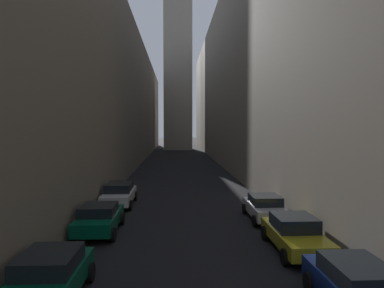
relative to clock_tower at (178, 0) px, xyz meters
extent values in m
plane|color=black|center=(0.00, -36.30, -34.50)|extent=(264.00, 264.00, 0.00)
cube|color=#756B5B|center=(-11.87, -34.30, -25.39)|extent=(12.74, 108.00, 18.23)
cube|color=gray|center=(12.51, -34.30, -22.84)|extent=(14.02, 108.00, 23.32)
cube|color=gray|center=(0.00, 0.00, -8.12)|extent=(6.48, 6.48, 52.76)
cube|color=#05472D|center=(-4.40, -72.55, -33.85)|extent=(1.76, 3.93, 0.65)
cube|color=black|center=(-4.40, -72.54, -33.26)|extent=(1.61, 2.03, 0.52)
cylinder|color=black|center=(-5.28, -71.21, -34.18)|extent=(0.22, 0.64, 0.64)
cylinder|color=black|center=(-3.52, -71.21, -34.18)|extent=(0.22, 0.64, 0.64)
cube|color=#05472D|center=(-4.40, -65.58, -33.87)|extent=(1.79, 4.21, 0.62)
cube|color=black|center=(-4.40, -65.76, -33.32)|extent=(1.65, 1.87, 0.48)
cylinder|color=black|center=(-5.29, -64.15, -34.18)|extent=(0.22, 0.65, 0.65)
cylinder|color=black|center=(-3.51, -64.15, -34.18)|extent=(0.22, 0.65, 0.65)
cylinder|color=black|center=(-5.29, -67.01, -34.18)|extent=(0.22, 0.65, 0.65)
cylinder|color=black|center=(-3.51, -67.01, -34.18)|extent=(0.22, 0.65, 0.65)
cube|color=silver|center=(-4.40, -59.40, -33.87)|extent=(1.81, 4.55, 0.62)
cube|color=black|center=(-4.40, -59.30, -33.29)|extent=(1.66, 2.37, 0.54)
cylinder|color=black|center=(-5.30, -57.85, -34.18)|extent=(0.22, 0.64, 0.64)
cylinder|color=black|center=(-3.50, -57.85, -34.18)|extent=(0.22, 0.64, 0.64)
cylinder|color=black|center=(-5.30, -60.95, -34.18)|extent=(0.22, 0.64, 0.64)
cylinder|color=black|center=(-3.50, -60.95, -34.18)|extent=(0.22, 0.64, 0.64)
cube|color=black|center=(4.40, -73.74, -33.27)|extent=(1.52, 2.19, 0.51)
cylinder|color=black|center=(3.57, -72.34, -34.18)|extent=(0.22, 0.64, 0.64)
cylinder|color=black|center=(5.23, -72.34, -34.18)|extent=(0.22, 0.64, 0.64)
cube|color=#A59919|center=(4.40, -68.61, -33.90)|extent=(1.82, 4.49, 0.56)
cube|color=black|center=(4.40, -68.43, -33.33)|extent=(1.67, 1.90, 0.58)
cylinder|color=black|center=(3.49, -67.09, -34.18)|extent=(0.22, 0.64, 0.64)
cylinder|color=black|center=(5.31, -67.09, -34.18)|extent=(0.22, 0.64, 0.64)
cylinder|color=black|center=(3.49, -70.14, -34.18)|extent=(0.22, 0.64, 0.64)
cylinder|color=black|center=(5.31, -70.14, -34.18)|extent=(0.22, 0.64, 0.64)
cube|color=#B7B7BC|center=(4.40, -63.54, -33.90)|extent=(1.74, 4.08, 0.59)
cube|color=black|center=(4.40, -63.59, -33.36)|extent=(1.60, 1.86, 0.50)
cylinder|color=black|center=(3.53, -62.15, -34.19)|extent=(0.22, 0.61, 0.61)
cylinder|color=black|center=(5.27, -62.15, -34.19)|extent=(0.22, 0.61, 0.61)
cylinder|color=black|center=(3.53, -64.93, -34.19)|extent=(0.22, 0.61, 0.61)
cylinder|color=black|center=(5.27, -64.93, -34.19)|extent=(0.22, 0.61, 0.61)
camera|label=1|loc=(-0.64, -83.08, -29.29)|focal=33.14mm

